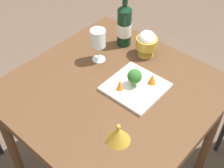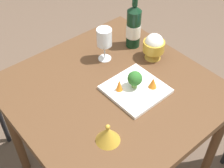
% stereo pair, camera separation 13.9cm
% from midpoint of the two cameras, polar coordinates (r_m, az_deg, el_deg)
% --- Properties ---
extents(dining_table, '(0.91, 0.91, 0.76)m').
position_cam_midpoint_polar(dining_table, '(1.48, 2.70, -3.43)').
color(dining_table, brown).
rests_on(dining_table, ground_plane).
extents(wine_bottle, '(0.08, 0.08, 0.31)m').
position_cam_midpoint_polar(wine_bottle, '(1.61, 6.59, 10.63)').
color(wine_bottle, black).
rests_on(wine_bottle, dining_table).
extents(wine_glass, '(0.08, 0.08, 0.18)m').
position_cam_midpoint_polar(wine_glass, '(1.50, 1.22, 8.49)').
color(wine_glass, white).
rests_on(wine_glass, dining_table).
extents(rice_bowl, '(0.11, 0.11, 0.14)m').
position_cam_midpoint_polar(rice_bowl, '(1.57, 10.40, 6.92)').
color(rice_bowl, gold).
rests_on(rice_bowl, dining_table).
extents(rice_bowl_lid, '(0.10, 0.10, 0.09)m').
position_cam_midpoint_polar(rice_bowl_lid, '(1.19, 2.59, -9.56)').
color(rice_bowl_lid, gold).
rests_on(rice_bowl_lid, dining_table).
extents(serving_plate, '(0.25, 0.25, 0.02)m').
position_cam_midpoint_polar(serving_plate, '(1.41, 7.24, -1.13)').
color(serving_plate, white).
rests_on(serving_plate, dining_table).
extents(broccoli_floret, '(0.07, 0.07, 0.09)m').
position_cam_midpoint_polar(broccoli_floret, '(1.38, 7.20, 0.84)').
color(broccoli_floret, '#729E4C').
rests_on(broccoli_floret, serving_plate).
extents(carrot_garnish_left, '(0.03, 0.03, 0.06)m').
position_cam_midpoint_polar(carrot_garnish_left, '(1.37, 4.29, -0.35)').
color(carrot_garnish_left, orange).
rests_on(carrot_garnish_left, serving_plate).
extents(carrot_garnish_right, '(0.04, 0.04, 0.05)m').
position_cam_midpoint_polar(carrot_garnish_right, '(1.40, 10.52, 0.09)').
color(carrot_garnish_right, orange).
rests_on(carrot_garnish_right, serving_plate).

